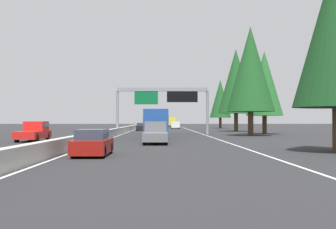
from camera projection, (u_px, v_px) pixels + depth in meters
The scene contains 17 objects.
ground_plane at pixel (124, 133), 62.92m from camera, with size 320.00×320.00×0.00m, color #262628.
median_barrier at pixel (131, 128), 82.92m from camera, with size 180.00×0.56×0.90m, color #ADAAA3.
shoulder_stripe_right at pixel (194, 131), 73.11m from camera, with size 160.00×0.16×0.01m, color silver.
shoulder_stripe_median at pixel (130, 131), 72.92m from camera, with size 160.00×0.16×0.01m, color silver.
sign_gantry_overhead at pixel (164, 97), 56.43m from camera, with size 0.50×12.68×6.44m.
sedan_near_right at pixel (93, 143), 22.94m from camera, with size 4.40×1.80×1.47m.
bus_mid_right at pixel (156, 122), 46.35m from camera, with size 11.50×2.55×3.10m.
sedan_far_left at pixel (141, 127), 78.17m from camera, with size 4.40×1.80×1.47m.
box_truck_mid_center at pixel (172, 121), 127.34m from camera, with size 8.50×2.40×2.95m.
minivan_far_right at pixel (175, 125), 96.77m from camera, with size 5.00×1.95×1.69m.
sedan_distant_a at pixel (160, 124), 128.64m from camera, with size 4.40×1.80×1.47m.
pickup_far_center at pixel (156, 133), 35.00m from camera, with size 5.60×2.00×1.86m.
oncoming_near at pixel (34, 131), 39.16m from camera, with size 5.60×2.00×1.86m.
conifer_right_near at pixel (251, 69), 52.76m from camera, with size 6.16×6.16×14.00m.
conifer_right_mid at pixel (264, 83), 59.09m from camera, with size 5.25×5.25×11.94m.
conifer_right_far at pixel (236, 81), 73.12m from camera, with size 6.43×6.43×14.62m.
conifer_right_distant at pixel (220, 99), 101.28m from camera, with size 5.23×5.23×11.89m.
Camera 1 is at (-3.05, -5.69, 1.97)m, focal length 44.16 mm.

